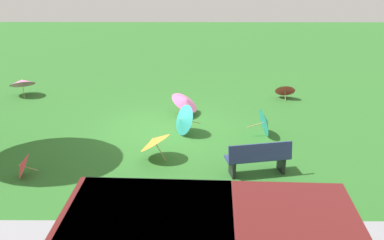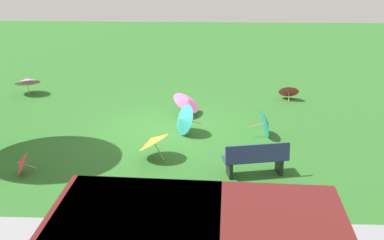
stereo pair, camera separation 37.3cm
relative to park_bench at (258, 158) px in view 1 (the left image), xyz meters
name	(u,v)px [view 1 (the left image)]	position (x,y,z in m)	size (l,w,h in m)	color
ground	(163,129)	(2.54, -2.89, -0.47)	(40.00, 40.00, 0.00)	#2D6B28
park_bench	(258,158)	(0.00, 0.00, 0.00)	(1.66, 0.78, 0.90)	navy
parasol_red_0	(285,90)	(-1.78, -5.88, -0.12)	(0.77, 0.67, 0.64)	tan
parasol_teal_0	(266,122)	(-0.55, -2.44, -0.04)	(0.77, 0.89, 0.86)	tan
parasol_orange_0	(154,141)	(2.65, -0.87, 0.06)	(1.10, 1.14, 0.83)	tan
parasol_red_1	(22,166)	(5.82, 0.16, -0.15)	(0.64, 0.73, 0.63)	tan
parasol_pink_1	(22,82)	(8.06, -6.15, 0.06)	(1.22, 1.21, 0.82)	tan
parasol_teal_1	(182,120)	(1.94, -2.54, 0.00)	(0.98, 1.05, 0.93)	tan
parasol_pink_2	(185,101)	(1.88, -4.10, 0.04)	(1.18, 1.22, 0.83)	tan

